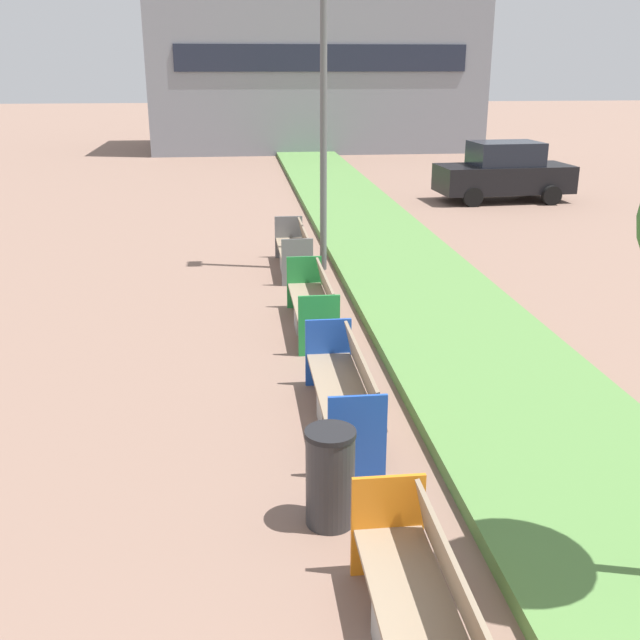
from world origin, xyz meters
The scene contains 9 objects.
planter_grass_strip centered at (3.20, 12.00, 0.09)m, with size 2.80×120.00×0.18m.
building_backdrop centered at (4.00, 39.63, 4.04)m, with size 16.21×7.94×8.07m.
bench_orange_frame centered at (0.94, 3.55, 0.37)m, with size 0.65×2.04×0.94m.
bench_blue_frame centered at (0.94, 7.36, 0.38)m, with size 0.65×2.47×0.94m.
bench_green_frame centered at (0.94, 10.85, 0.38)m, with size 0.65×2.40×0.94m.
bench_grey_frame centered at (0.94, 14.60, 0.37)m, with size 0.65×2.34×0.94m.
litter_bin centered at (0.51, 5.35, 0.49)m, with size 0.48×0.48×0.97m.
street_lamp_post centered at (1.55, 14.61, 3.85)m, with size 0.24×0.44×6.94m.
parked_car_distant centered at (8.25, 22.39, 0.91)m, with size 4.30×2.01×1.86m.
Camera 1 is at (-0.28, -0.74, 4.14)m, focal length 42.00 mm.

